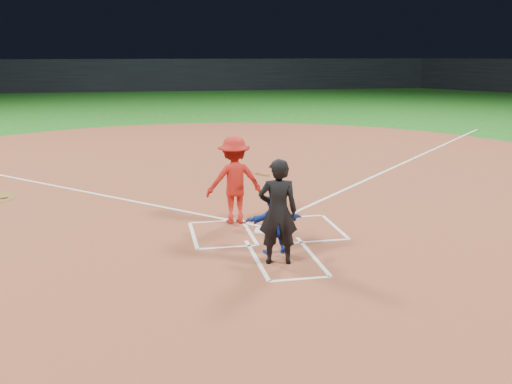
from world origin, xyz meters
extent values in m
plane|color=#155615|center=(0.00, 0.00, 0.00)|extent=(120.00, 120.00, 0.00)
cylinder|color=brown|center=(0.00, 6.00, 0.01)|extent=(28.00, 28.00, 0.01)
cube|color=black|center=(0.00, 48.00, 1.60)|extent=(80.00, 1.20, 3.20)
cylinder|color=white|center=(0.00, 0.00, 0.02)|extent=(0.60, 0.60, 0.02)
imported|color=#123098|center=(-0.12, -1.40, 0.63)|extent=(1.17, 0.46, 1.23)
imported|color=black|center=(-0.20, -1.94, 1.00)|extent=(0.79, 0.59, 1.97)
cube|color=white|center=(-0.98, 0.92, 0.01)|extent=(1.22, 0.08, 0.01)
cube|color=white|center=(-0.98, -0.92, 0.01)|extent=(1.22, 0.08, 0.01)
cube|color=white|center=(-0.37, 0.00, 0.01)|extent=(0.08, 1.83, 0.01)
cube|color=white|center=(-1.59, 0.00, 0.01)|extent=(0.08, 1.83, 0.01)
cube|color=white|center=(0.98, 0.92, 0.01)|extent=(1.22, 0.08, 0.01)
cube|color=white|center=(0.98, -0.92, 0.01)|extent=(1.22, 0.08, 0.01)
cube|color=white|center=(0.37, 0.00, 0.01)|extent=(0.08, 1.83, 0.01)
cube|color=white|center=(1.59, 0.00, 0.01)|extent=(0.08, 1.83, 0.01)
cube|color=white|center=(-0.55, -1.70, 0.01)|extent=(0.08, 2.20, 0.01)
cube|color=white|center=(0.55, -1.70, 0.01)|extent=(0.08, 2.20, 0.01)
cube|color=white|center=(0.00, -2.80, 0.01)|extent=(1.10, 0.08, 0.01)
cube|color=white|center=(7.07, 7.37, 0.01)|extent=(14.21, 14.21, 0.01)
cube|color=white|center=(-7.07, 7.37, 0.01)|extent=(14.21, 14.21, 0.01)
imported|color=#AD1913|center=(-0.57, 0.78, 1.00)|extent=(1.34, 0.84, 1.99)
cylinder|color=#A3683B|center=(0.03, 0.63, 1.15)|extent=(0.54, 0.72, 0.28)
camera|label=1|loc=(-2.55, -11.66, 3.82)|focal=40.00mm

